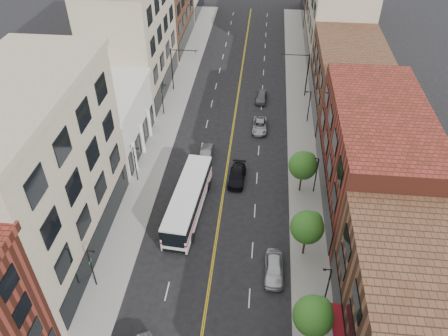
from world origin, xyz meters
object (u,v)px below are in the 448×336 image
(car_lane_a, at_px, (237,176))
(city_bus, at_px, (188,199))
(car_lane_behind, at_px, (206,152))
(car_parked_far, at_px, (274,268))
(car_lane_c, at_px, (261,97))
(car_lane_b, at_px, (260,126))

(car_lane_a, bearing_deg, city_bus, -126.62)
(city_bus, bearing_deg, car_lane_behind, 91.27)
(car_parked_far, relative_size, car_lane_c, 1.13)
(car_parked_far, xyz_separation_m, car_lane_behind, (-9.29, 18.82, -0.13))
(city_bus, xyz_separation_m, car_parked_far, (9.91, -7.96, -1.14))
(car_lane_c, bearing_deg, car_lane_a, -93.11)
(car_lane_a, relative_size, car_lane_b, 1.05)
(car_lane_a, bearing_deg, car_lane_c, 86.28)
(car_lane_a, distance_m, car_lane_b, 12.17)
(city_bus, distance_m, car_lane_b, 19.72)
(car_lane_b, bearing_deg, car_lane_behind, -133.42)
(car_parked_far, distance_m, car_lane_a, 14.97)
(car_parked_far, xyz_separation_m, car_lane_a, (-4.76, 14.19, -0.10))
(car_lane_behind, height_order, car_lane_a, car_lane_a)
(car_lane_behind, distance_m, car_lane_c, 17.30)
(car_parked_far, xyz_separation_m, car_lane_b, (-2.32, 26.12, -0.16))
(car_parked_far, relative_size, car_lane_b, 1.01)
(car_parked_far, distance_m, car_lane_behind, 20.98)
(car_lane_behind, distance_m, car_lane_a, 6.47)
(car_parked_far, height_order, car_lane_c, car_parked_far)
(car_parked_far, bearing_deg, car_lane_c, 93.72)
(car_lane_behind, distance_m, car_lane_b, 10.09)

